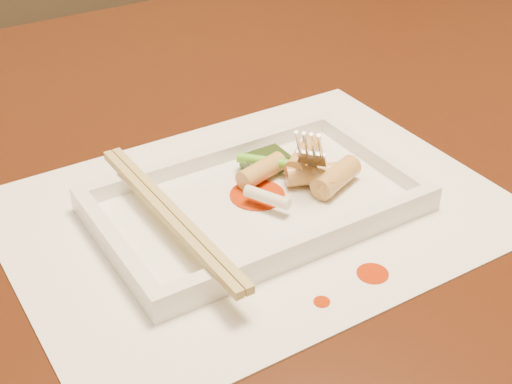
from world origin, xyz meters
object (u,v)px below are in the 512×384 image
chopstick_a (165,215)px  fork (316,93)px  plate_base (256,206)px  table (274,229)px  placemat (256,211)px

chopstick_a → fork: fork is taller
chopstick_a → fork: (0.15, 0.02, 0.06)m
chopstick_a → fork: 0.16m
chopstick_a → plate_base: bearing=0.0°
table → placemat: (-0.07, -0.08, 0.10)m
plate_base → table: bearing=48.6°
table → placemat: size_ratio=3.50×
table → fork: 0.20m
fork → plate_base: bearing=-165.6°
chopstick_a → table: bearing=28.4°
fork → placemat: bearing=-165.6°
table → plate_base: size_ratio=5.38×
table → fork: fork is taller
plate_base → chopstick_a: size_ratio=1.20×
chopstick_a → fork: size_ratio=1.55×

